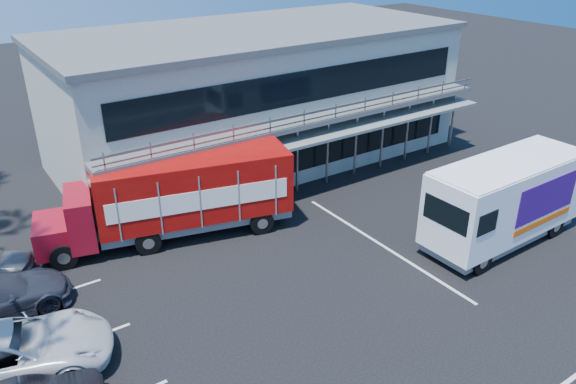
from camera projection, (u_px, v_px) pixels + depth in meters
ground at (397, 296)px, 20.69m from camera, size 120.00×120.00×0.00m
building at (255, 94)px, 31.75m from camera, size 22.40×12.00×7.30m
red_truck at (177, 194)px, 23.92m from camera, size 10.92×4.94×3.58m
white_van at (505, 200)px, 23.45m from camera, size 7.62×2.72×3.70m
parked_car_c at (8, 353)px, 16.74m from camera, size 6.54×4.20×1.68m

